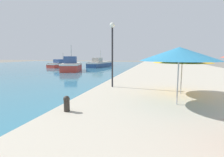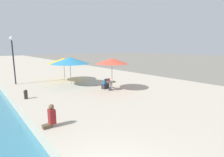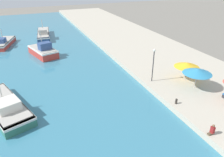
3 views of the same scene
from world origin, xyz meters
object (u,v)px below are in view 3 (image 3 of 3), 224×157
fishing_boat_mid (43,51)px  cafe_umbrella_white (197,71)px  cafe_umbrella_striped (187,65)px  mooring_bollard (176,101)px  person_at_quay (212,130)px  lamppost (154,60)px  fishing_boat_near (5,106)px  fishing_boat_distant (43,34)px  fishing_boat_far (3,43)px

fishing_boat_mid → cafe_umbrella_white: 27.06m
cafe_umbrella_striped → mooring_bollard: 7.08m
cafe_umbrella_white → person_at_quay: (-4.69, -7.65, -1.87)m
fishing_boat_mid → lamppost: (12.31, -17.72, 2.80)m
cafe_umbrella_striped → person_at_quay: bearing=-117.0°
fishing_boat_near → cafe_umbrella_striped: fishing_boat_near is taller
fishing_boat_mid → mooring_bollard: 26.45m
cafe_umbrella_white → person_at_quay: 9.17m
person_at_quay → mooring_bollard: bearing=87.9°
fishing_boat_mid → fishing_boat_distant: (1.47, 12.92, -0.13)m
fishing_boat_near → person_at_quay: (17.69, -12.12, 0.40)m
fishing_boat_near → lamppost: bearing=-21.9°
fishing_boat_far → fishing_boat_distant: bearing=38.9°
cafe_umbrella_white → cafe_umbrella_striped: (0.49, 2.52, -0.20)m
cafe_umbrella_striped → lamppost: lamppost is taller
mooring_bollard → cafe_umbrella_white: bearing=25.9°
cafe_umbrella_white → lamppost: lamppost is taller
fishing_boat_near → cafe_umbrella_white: fishing_boat_near is taller
fishing_boat_far → fishing_boat_mid: bearing=-37.0°
fishing_boat_near → person_at_quay: 21.45m
mooring_bollard → cafe_umbrella_striped: bearing=43.4°
fishing_boat_near → fishing_boat_distant: fishing_boat_distant is taller
lamppost → fishing_boat_distant: bearing=109.5°
cafe_umbrella_white → person_at_quay: cafe_umbrella_white is taller
cafe_umbrella_striped → fishing_boat_far: bearing=130.3°
fishing_boat_mid → person_at_quay: size_ratio=7.01×
mooring_bollard → fishing_boat_distant: bearing=105.9°
fishing_boat_mid → fishing_boat_distant: bearing=66.0°
mooring_bollard → fishing_boat_far: bearing=119.9°
fishing_boat_mid → lamppost: 21.76m
fishing_boat_near → cafe_umbrella_white: bearing=-30.9°
fishing_boat_far → fishing_boat_near: bearing=-72.1°
fishing_boat_near → cafe_umbrella_striped: bearing=-24.4°
fishing_boat_near → fishing_boat_distant: (7.50, 29.92, 0.08)m
person_at_quay → fishing_boat_near: bearing=145.6°
fishing_boat_near → fishing_boat_distant: 30.85m
fishing_boat_mid → person_at_quay: bearing=-85.6°
fishing_boat_near → mooring_bollard: 19.09m
mooring_bollard → lamppost: bearing=85.7°
cafe_umbrella_striped → fishing_boat_distant: bearing=115.7°
person_at_quay → lamppost: bearing=86.7°
fishing_boat_distant → mooring_bollard: bearing=-67.8°
fishing_boat_mid → person_at_quay: fishing_boat_mid is taller
fishing_boat_near → person_at_quay: bearing=-54.0°
fishing_boat_near → lamppost: size_ratio=2.30×
mooring_bollard → lamppost: (0.45, 5.93, 2.74)m
cafe_umbrella_striped → person_at_quay: size_ratio=3.16×
cafe_umbrella_white → fishing_boat_mid: bearing=127.3°
fishing_boat_distant → cafe_umbrella_white: 37.53m
cafe_umbrella_striped → mooring_bollard: (-4.98, -4.71, -1.80)m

